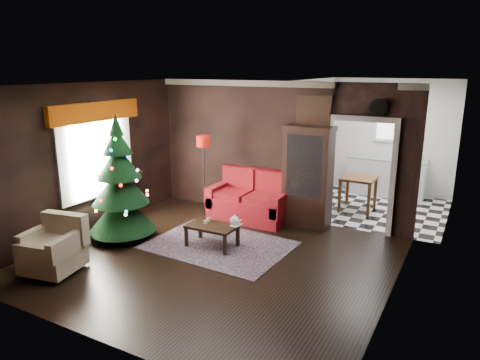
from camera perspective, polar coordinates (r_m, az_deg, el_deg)
The scene contains 26 objects.
floor at distance 7.34m, azimuth -3.44°, elevation -10.29°, with size 5.50×5.50×0.00m, color black.
ceiling at distance 6.67m, azimuth -3.81°, elevation 12.11°, with size 5.50×5.50×0.00m, color white.
wall_back at distance 9.03m, azimuth 4.90°, elevation 3.78°, with size 5.50×5.50×0.00m, color black.
wall_front at distance 5.03m, azimuth -19.05°, elevation -5.79°, with size 5.50×5.50×0.00m, color black.
wall_left at distance 8.63m, azimuth -19.27°, elevation 2.50°, with size 5.50×5.50×0.00m, color black.
wall_right at distance 5.92m, azimuth 19.53°, elevation -2.80°, with size 5.50×5.50×0.00m, color black.
doorway at distance 8.58m, azimuth 15.27°, elevation 0.34°, with size 1.10×0.10×2.10m, color white, non-canonical shape.
left_window at distance 8.72m, azimuth -18.15°, elevation 3.05°, with size 0.05×1.60×1.40m, color white.
valance at distance 8.55m, azimuth -18.21°, elevation 8.39°, with size 0.12×2.10×0.35m, color #A23D05.
kitchen_floor at distance 10.27m, azimuth 16.90°, elevation -3.54°, with size 3.00×3.00×0.00m, color white.
kitchen_window at distance 11.31m, azimuth 19.11°, elevation 6.75°, with size 0.70×0.06×0.70m, color white.
rug at distance 7.89m, azimuth -2.71°, elevation -8.41°, with size 2.42×1.76×0.01m, color #54424B.
loveseat at distance 9.02m, azimuth 1.29°, elevation -2.08°, with size 1.70×0.90×1.00m, color maroon, non-canonical shape.
curio_cabinet at distance 8.65m, azimuth 8.76°, elevation 0.12°, with size 0.90×0.45×1.90m, color black, non-canonical shape.
floor_lamp at distance 9.22m, azimuth -4.70°, elevation 0.38°, with size 0.30×0.30×1.75m, color black, non-canonical shape.
christmas_tree at distance 8.19m, azimuth -15.29°, elevation -0.33°, with size 1.21×1.21×2.30m, color black, non-canonical shape.
armchair at distance 7.34m, azimuth -23.24°, elevation -7.62°, with size 0.80×0.80×0.81m, color tan, non-canonical shape.
coffee_table at distance 7.77m, azimuth -3.65°, elevation -7.21°, with size 0.85×0.51×0.38m, color black, non-canonical shape.
teapot at distance 7.67m, azimuth -0.70°, elevation -5.23°, with size 0.19×0.19×0.18m, color white, non-canonical shape.
cup_a at distance 7.79m, azimuth -4.51°, elevation -5.43°, with size 0.06×0.06×0.06m, color white.
cup_b at distance 7.93m, azimuth -4.14°, elevation -5.07°, with size 0.07×0.07×0.06m, color white.
book at distance 7.68m, azimuth -0.95°, elevation -5.08°, with size 0.15×0.02×0.21m, color gray.
wall_clock at distance 8.26m, azimuth 17.51°, elevation 9.03°, with size 0.32×0.32×0.06m, color silver.
painting at distance 8.60m, azimuth 9.52°, elevation 8.81°, with size 0.62×0.05×0.52m, color #B87D52.
kitchen_counter at distance 11.29m, azimuth 18.37°, elevation 0.33°, with size 1.80×0.60×0.90m, color silver.
kitchen_table at distance 9.95m, azimuth 15.00°, elevation -1.74°, with size 0.70×0.70×0.75m, color brown, non-canonical shape.
Camera 1 is at (3.58, -5.62, 3.08)m, focal length 32.94 mm.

